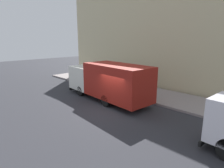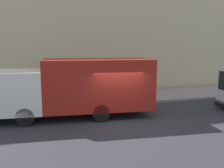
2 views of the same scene
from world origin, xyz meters
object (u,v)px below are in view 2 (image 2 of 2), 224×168
at_px(large_utility_truck, 76,86).
at_px(traffic_cone_orange, 28,99).
at_px(pedestrian_walking, 40,85).
at_px(street_sign_post, 89,79).
at_px(pedestrian_standing, 12,87).

bearing_deg(large_utility_truck, traffic_cone_orange, 49.59).
height_order(large_utility_truck, traffic_cone_orange, large_utility_truck).
bearing_deg(pedestrian_walking, street_sign_post, 30.70).
distance_m(traffic_cone_orange, street_sign_post, 3.96).
xyz_separation_m(large_utility_truck, street_sign_post, (1.97, -1.01, 0.10)).
bearing_deg(traffic_cone_orange, pedestrian_standing, 32.27).
relative_size(large_utility_truck, pedestrian_walking, 5.07).
distance_m(pedestrian_walking, street_sign_post, 4.09).
xyz_separation_m(large_utility_truck, traffic_cone_orange, (2.66, 2.69, -1.14)).
bearing_deg(pedestrian_standing, traffic_cone_orange, -151.53).
relative_size(large_utility_truck, pedestrian_standing, 5.19).
relative_size(pedestrian_standing, street_sign_post, 0.61).
bearing_deg(pedestrian_walking, large_utility_truck, 5.55).
bearing_deg(pedestrian_standing, street_sign_post, -121.41).
bearing_deg(pedestrian_walking, traffic_cone_orange, -36.79).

